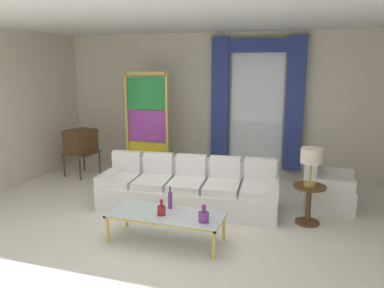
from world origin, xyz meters
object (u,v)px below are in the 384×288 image
bottle_crystal_tall (161,210)px  table_lamp_brass (312,157)px  coffee_table (166,216)px  vintage_tv (81,142)px  round_side_table (309,201)px  couch_white_long (189,189)px  stained_glass_divider (147,128)px  bottle_blue_decanter (170,199)px  bottle_amber_squat (204,216)px  peacock_figurine (156,173)px  armchair_white (326,190)px

bottle_crystal_tall → table_lamp_brass: bearing=35.0°
coffee_table → vintage_tv: 3.74m
round_side_table → table_lamp_brass: bearing=0.0°
round_side_table → couch_white_long: bearing=177.0°
vintage_tv → stained_glass_divider: size_ratio=0.61×
couch_white_long → bottle_blue_decanter: 1.16m
bottle_blue_decanter → bottle_amber_squat: bottle_blue_decanter is taller
peacock_figurine → stained_glass_divider: bearing=133.0°
vintage_tv → peacock_figurine: size_ratio=2.24×
bottle_amber_squat → vintage_tv: 4.24m
bottle_amber_squat → coffee_table: bearing=168.7°
couch_white_long → bottle_amber_squat: (0.67, -1.43, 0.18)m
armchair_white → bottle_crystal_tall: bearing=-134.8°
bottle_amber_squat → peacock_figurine: bearing=124.9°
bottle_crystal_tall → armchair_white: bearing=45.2°
couch_white_long → table_lamp_brass: size_ratio=5.23×
bottle_amber_squat → table_lamp_brass: 1.91m
bottle_blue_decanter → stained_glass_divider: (-1.46, 2.48, 0.52)m
couch_white_long → peacock_figurine: (-1.01, 0.97, -0.09)m
stained_glass_divider → peacock_figurine: (0.35, -0.38, -0.84)m
vintage_tv → peacock_figurine: (1.76, -0.08, -0.51)m
bottle_crystal_tall → vintage_tv: size_ratio=0.16×
stained_glass_divider → peacock_figurine: bearing=-47.0°
table_lamp_brass → bottle_crystal_tall: bearing=-145.0°
bottle_amber_squat → round_side_table: bearing=46.7°
stained_glass_divider → round_side_table: size_ratio=3.70×
coffee_table → armchair_white: size_ratio=1.83×
peacock_figurine → round_side_table: bearing=-20.0°
peacock_figurine → bottle_amber_squat: bearing=-55.1°
bottle_blue_decanter → table_lamp_brass: 2.15m
bottle_amber_squat → stained_glass_divider: stained_glass_divider is taller
vintage_tv → bottle_blue_decanter: bearing=-37.3°
stained_glass_divider → bottle_amber_squat: bearing=-53.9°
vintage_tv → table_lamp_brass: 4.83m
couch_white_long → bottle_amber_squat: 1.59m
bottle_amber_squat → armchair_white: (1.51, 2.16, -0.20)m
bottle_amber_squat → armchair_white: 2.65m
couch_white_long → round_side_table: bearing=-3.0°
couch_white_long → stained_glass_divider: 2.05m
couch_white_long → round_side_table: couch_white_long is taller
bottle_crystal_tall → couch_white_long: bearing=93.2°
couch_white_long → table_lamp_brass: bearing=-3.0°
bottle_crystal_tall → peacock_figurine: bottle_crystal_tall is taller
bottle_crystal_tall → stained_glass_divider: (-1.44, 2.74, 0.57)m
couch_white_long → bottle_crystal_tall: 1.41m
couch_white_long → table_lamp_brass: 2.05m
bottle_blue_decanter → armchair_white: (2.08, 1.86, -0.25)m
vintage_tv → armchair_white: 4.98m
coffee_table → stained_glass_divider: (-1.47, 2.67, 0.68)m
peacock_figurine → round_side_table: round_side_table is taller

